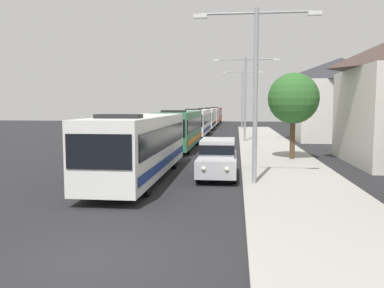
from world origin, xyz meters
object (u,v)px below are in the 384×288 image
bus_tail_end (215,114)px  streetlamp_mid (245,90)px  white_suv (218,157)px  streetlamp_far (242,93)px  roadside_tree (293,99)px  bus_lead (141,144)px  bus_rear (211,116)px  bus_middle (197,122)px  streetlamp_near (256,77)px  bus_fourth_in_line (206,118)px  bus_second_in_line (180,128)px

bus_tail_end → streetlamp_mid: bearing=-83.4°
white_suv → streetlamp_far: size_ratio=0.54×
streetlamp_far → roadside_tree: size_ratio=1.56×
bus_lead → white_suv: (3.70, 0.73, -0.66)m
streetlamp_far → white_suv: bearing=-92.5°
bus_rear → bus_middle: bearing=-90.0°
streetlamp_near → roadside_tree: size_ratio=1.37×
bus_rear → bus_tail_end: 12.98m
bus_lead → roadside_tree: (8.16, 7.06, 2.29)m
white_suv → streetlamp_near: (1.70, -1.97, 3.73)m
bus_fourth_in_line → bus_rear: (0.00, 12.91, 0.00)m
bus_fourth_in_line → bus_second_in_line: bearing=-90.0°
white_suv → streetlamp_near: bearing=-49.1°
streetlamp_near → roadside_tree: (2.76, 8.29, -0.78)m
white_suv → streetlamp_mid: streetlamp_mid is taller
bus_lead → bus_rear: 53.32m
white_suv → streetlamp_mid: 19.37m
bus_second_in_line → streetlamp_far: streetlamp_far is taller
bus_fourth_in_line → streetlamp_near: (5.40, -41.65, 3.07)m
bus_middle → streetlamp_near: (5.40, -28.19, 3.07)m
bus_lead → bus_second_in_line: same height
bus_lead → bus_fourth_in_line: (-0.00, 40.42, -0.00)m
bus_tail_end → white_suv: bus_tail_end is taller
white_suv → bus_tail_end: bearing=93.2°
bus_tail_end → streetlamp_mid: size_ratio=1.42×
bus_middle → bus_fourth_in_line: (-0.00, 13.46, -0.00)m
bus_second_in_line → streetlamp_near: size_ratio=1.53×
bus_lead → streetlamp_near: (5.40, -1.23, 3.07)m
bus_tail_end → bus_second_in_line: bearing=-90.0°
bus_fourth_in_line → white_suv: bearing=-84.7°
bus_lead → roadside_tree: bearing=40.9°
bus_lead → streetlamp_mid: 20.61m
streetlamp_mid → roadside_tree: size_ratio=1.46×
white_suv → streetlamp_near: 4.55m
bus_middle → bus_second_in_line: bearing=-90.0°
bus_lead → bus_tail_end: same height
roadside_tree → streetlamp_mid: bearing=102.4°
bus_lead → bus_middle: size_ratio=1.04×
bus_lead → streetlamp_near: size_ratio=1.56×
bus_rear → white_suv: (3.70, -52.59, -0.66)m
bus_tail_end → bus_fourth_in_line: bearing=-90.0°
bus_fourth_in_line → bus_tail_end: same height
bus_lead → streetlamp_far: 40.96m
bus_middle → streetlamp_mid: 9.73m
streetlamp_mid → bus_tail_end: bearing=96.6°
bus_fourth_in_line → streetlamp_near: streetlamp_near is taller
bus_lead → bus_rear: size_ratio=1.09×
bus_second_in_line → bus_middle: 13.51m
bus_fourth_in_line → streetlamp_mid: (5.40, -20.82, 3.38)m
bus_tail_end → roadside_tree: 59.85m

